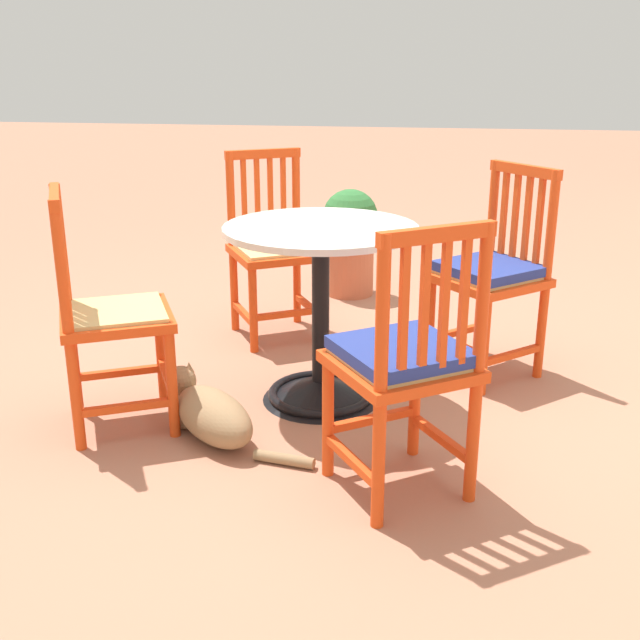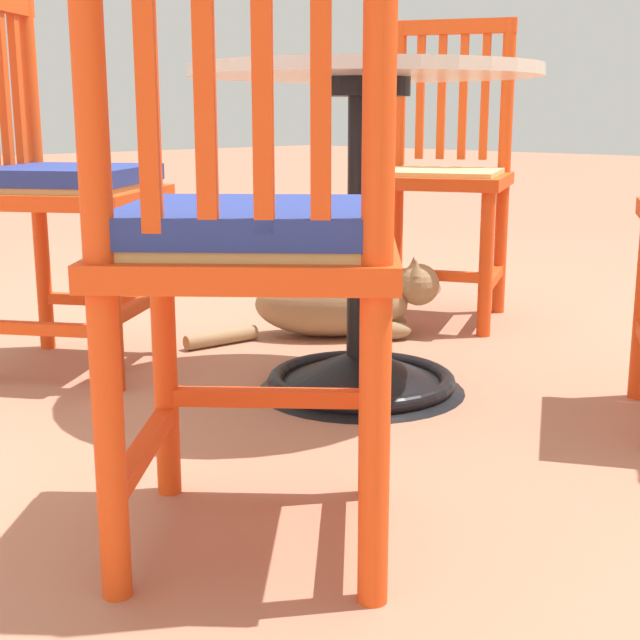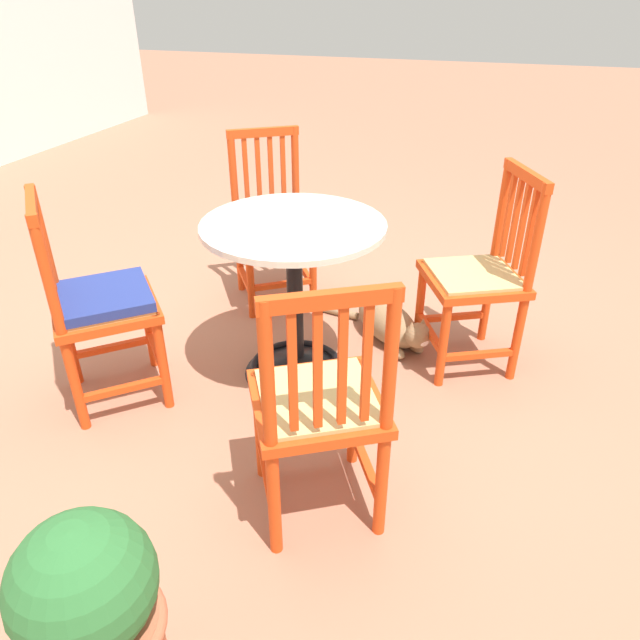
# 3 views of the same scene
# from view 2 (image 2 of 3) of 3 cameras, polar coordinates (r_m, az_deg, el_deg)

# --- Properties ---
(ground_plane) EXTENTS (24.00, 24.00, 0.00)m
(ground_plane) POSITION_cam_2_polar(r_m,az_deg,el_deg) (2.12, 2.28, -4.36)
(ground_plane) COLOR #A36B51
(cafe_table) EXTENTS (0.76, 0.76, 0.73)m
(cafe_table) POSITION_cam_2_polar(r_m,az_deg,el_deg) (2.04, 2.63, 3.17)
(cafe_table) COLOR black
(cafe_table) RESTS_ON ground_plane
(orange_chair_tucked_in) EXTENTS (0.54, 0.54, 0.91)m
(orange_chair_tucked_in) POSITION_cam_2_polar(r_m,az_deg,el_deg) (2.82, 7.68, 8.79)
(orange_chair_tucked_in) COLOR #D64214
(orange_chair_tucked_in) RESTS_ON ground_plane
(orange_chair_near_fence) EXTENTS (0.56, 0.56, 0.91)m
(orange_chair_near_fence) POSITION_cam_2_polar(r_m,az_deg,el_deg) (2.31, -16.01, 7.87)
(orange_chair_near_fence) COLOR #D64214
(orange_chair_near_fence) RESTS_ON ground_plane
(orange_chair_by_planter) EXTENTS (0.56, 0.56, 0.91)m
(orange_chair_by_planter) POSITION_cam_2_polar(r_m,az_deg,el_deg) (1.25, -4.33, 4.53)
(orange_chair_by_planter) COLOR #D64214
(orange_chair_by_planter) RESTS_ON ground_plane
(tabby_cat) EXTENTS (0.46, 0.65, 0.23)m
(tabby_cat) POSITION_cam_2_polar(r_m,az_deg,el_deg) (2.60, 1.56, 1.03)
(tabby_cat) COLOR #8E704C
(tabby_cat) RESTS_ON ground_plane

